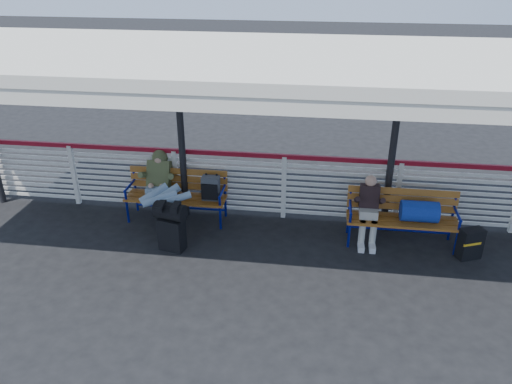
# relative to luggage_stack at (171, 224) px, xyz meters

# --- Properties ---
(ground) EXTENTS (60.00, 60.00, 0.00)m
(ground) POSITION_rel_luggage_stack_xyz_m (1.71, -0.55, -0.46)
(ground) COLOR black
(ground) RESTS_ON ground
(fence) EXTENTS (12.08, 0.08, 1.24)m
(fence) POSITION_rel_luggage_stack_xyz_m (1.71, 1.35, 0.20)
(fence) COLOR silver
(fence) RESTS_ON ground
(canopy) EXTENTS (12.60, 3.60, 3.16)m
(canopy) POSITION_rel_luggage_stack_xyz_m (1.71, 0.31, 2.58)
(canopy) COLOR silver
(canopy) RESTS_ON ground
(luggage_stack) EXTENTS (0.56, 0.39, 0.84)m
(luggage_stack) POSITION_rel_luggage_stack_xyz_m (0.00, 0.00, 0.00)
(luggage_stack) COLOR black
(luggage_stack) RESTS_ON ground
(bench_left) EXTENTS (1.80, 0.56, 0.92)m
(bench_left) POSITION_rel_luggage_stack_xyz_m (-0.02, 1.03, 0.13)
(bench_left) COLOR #A66620
(bench_left) RESTS_ON ground
(bench_right) EXTENTS (1.80, 0.56, 0.92)m
(bench_right) POSITION_rel_luggage_stack_xyz_m (3.85, 0.71, 0.14)
(bench_right) COLOR #A66620
(bench_right) RESTS_ON ground
(traveler_man) EXTENTS (0.94, 1.63, 0.77)m
(traveler_man) POSITION_rel_luggage_stack_xyz_m (-0.35, 0.68, 0.25)
(traveler_man) COLOR #8DA8BE
(traveler_man) RESTS_ON ground
(companion_person) EXTENTS (0.32, 0.66, 1.15)m
(companion_person) POSITION_rel_luggage_stack_xyz_m (3.17, 0.70, 0.14)
(companion_person) COLOR #B6B3A5
(companion_person) RESTS_ON ground
(suitcase_side) EXTENTS (0.42, 0.35, 0.51)m
(suitcase_side) POSITION_rel_luggage_stack_xyz_m (4.77, 0.41, -0.20)
(suitcase_side) COLOR black
(suitcase_side) RESTS_ON ground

